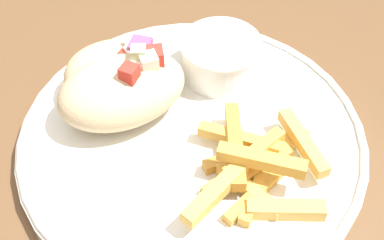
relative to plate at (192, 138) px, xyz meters
name	(u,v)px	position (x,y,z in m)	size (l,w,h in m)	color
table	(189,176)	(-0.01, 0.01, -0.07)	(1.52, 1.52, 0.76)	brown
plate	(192,138)	(0.00, 0.00, 0.00)	(0.30, 0.30, 0.02)	white
pita_sandwich_near	(121,91)	(-0.07, 0.01, 0.03)	(0.14, 0.14, 0.06)	beige
pita_sandwich_far	(122,75)	(-0.08, 0.03, 0.03)	(0.12, 0.11, 0.06)	beige
fries_pile	(256,167)	(0.06, -0.02, 0.02)	(0.12, 0.13, 0.03)	gold
sauce_ramekin	(221,55)	(0.00, 0.08, 0.03)	(0.08, 0.08, 0.04)	white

